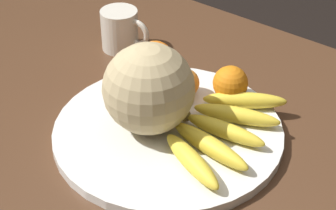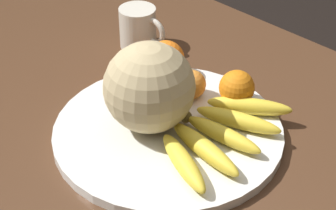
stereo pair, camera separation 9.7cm
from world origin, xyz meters
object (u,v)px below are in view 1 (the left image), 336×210
Objects in this scene: kitchen_table at (150,160)px; orange_front_right at (230,83)px; orange_front_left at (185,83)px; ceramic_mug at (121,30)px; orange_mid_center at (155,60)px; produce_tag at (160,102)px; banana_bunch at (221,130)px; melon at (149,89)px; orange_back_left at (131,76)px; fruit_bowl at (168,131)px.

kitchen_table is 0.22m from orange_front_right.
ceramic_mug reaches higher than orange_front_left.
kitchen_table is 18.83× the size of orange_mid_center.
ceramic_mug is at bearing 137.72° from produce_tag.
kitchen_table is 0.20m from banana_bunch.
orange_mid_center reaches higher than produce_tag.
orange_mid_center is (-0.10, 0.13, -0.04)m from melon.
orange_back_left is at bearing 156.16° from kitchen_table.
ceramic_mug reaches higher than orange_front_right.
kitchen_table is at bearing 164.88° from fruit_bowl.
ceramic_mug is (-0.37, 0.14, 0.01)m from banana_bunch.
produce_tag is at bearing 95.71° from kitchen_table.
ceramic_mug is (-0.15, 0.13, -0.01)m from orange_back_left.
orange_front_left is (0.02, 0.08, 0.15)m from kitchen_table.
ceramic_mug is (-0.15, 0.06, -0.01)m from orange_mid_center.
kitchen_table is 0.17m from orange_back_left.
ceramic_mug reaches higher than fruit_bowl.
orange_mid_center is 0.64× the size of ceramic_mug.
orange_front_left is at bearing 94.69° from melon.
ceramic_mug is at bearing 141.81° from melon.
orange_front_right reaches higher than fruit_bowl.
kitchen_table is at bearing -102.76° from orange_front_left.
fruit_bowl is 0.33m from ceramic_mug.
kitchen_table is 12.08× the size of ceramic_mug.
kitchen_table is at bearing -23.84° from orange_back_left.
fruit_bowl is (0.06, -0.02, 0.11)m from kitchen_table.
melon is at bearing -76.24° from produce_tag.
orange_front_left is 0.83× the size of orange_front_right.
kitchen_table is 4.81× the size of banana_bunch.
kitchen_table is 8.86× the size of melon.
orange_front_right is (0.03, 0.15, 0.04)m from fruit_bowl.
ceramic_mug reaches higher than banana_bunch.
orange_back_left reaches higher than banana_bunch.
orange_front_right is (0.09, 0.13, 0.15)m from kitchen_table.
melon is at bearing -85.31° from orange_front_left.
melon reaches higher than banana_bunch.
kitchen_table is at bearing -95.96° from produce_tag.
orange_back_left reaches higher than kitchen_table.
banana_bunch is 0.12m from orange_front_right.
melon is 0.17m from orange_mid_center.
banana_bunch is at bearing -16.77° from produce_tag.
orange_mid_center is at bearing 126.14° from melon.
orange_front_left is at bearing -147.32° from orange_front_right.
produce_tag reaches higher than kitchen_table.
melon is 2.13× the size of orange_mid_center.
kitchen_table is at bearing -36.60° from ceramic_mug.
orange_back_left is at bearing -148.50° from orange_front_right.
orange_front_left is 0.83× the size of orange_back_left.
banana_bunch is (0.12, 0.05, -0.06)m from melon.
melon is at bearing -38.19° from ceramic_mug.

